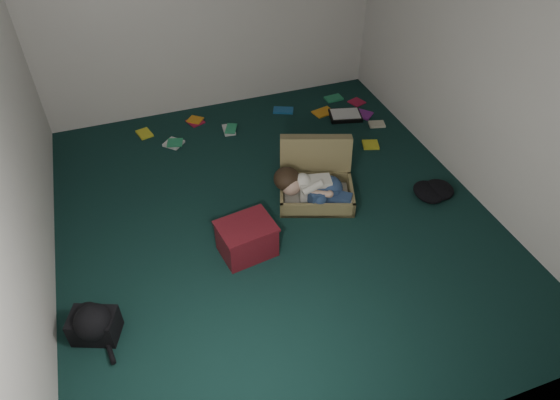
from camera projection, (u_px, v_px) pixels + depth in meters
floor at (275, 218)px, 4.79m from camera, size 4.50×4.50×0.00m
wall_back at (207, 1)px, 5.52m from camera, size 4.50×0.00×4.50m
wall_front at (430, 326)px, 2.34m from camera, size 4.50×0.00×4.50m
wall_right at (486, 60)px, 4.44m from camera, size 0.00×4.50×4.50m
suitcase at (316, 179)px, 4.98m from camera, size 0.91×0.90×0.53m
person at (312, 187)px, 4.82m from camera, size 0.71×0.56×0.33m
maroon_bin at (247, 239)px, 4.35m from camera, size 0.53×0.44×0.33m
backpack at (94, 325)px, 3.73m from camera, size 0.52×0.47×0.25m
clothing_pile at (446, 192)px, 4.95m from camera, size 0.54×0.46×0.16m
paper_tray at (345, 115)px, 6.13m from camera, size 0.44×0.37×0.05m
book_scatter at (288, 121)px, 6.07m from camera, size 2.90×1.39×0.02m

